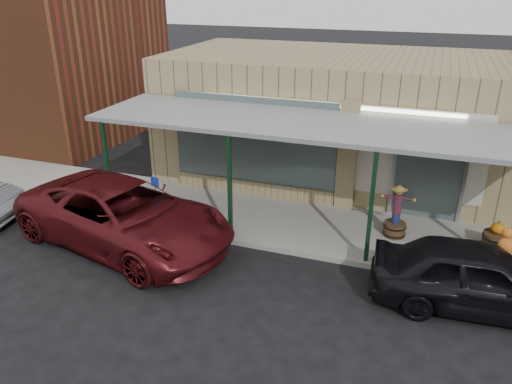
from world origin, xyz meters
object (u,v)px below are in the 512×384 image
(handicap_sign, at_px, (156,193))
(car_maroon, at_px, (124,215))
(parked_sedan, at_px, (479,277))
(barrel_scarecrow, at_px, (396,219))
(barrel_pumpkin, at_px, (496,239))

(handicap_sign, height_order, car_maroon, car_maroon)
(car_maroon, bearing_deg, parked_sedan, -75.90)
(barrel_scarecrow, relative_size, handicap_sign, 1.14)
(barrel_scarecrow, distance_m, handicap_sign, 6.64)
(barrel_pumpkin, relative_size, handicap_sign, 0.64)
(parked_sedan, relative_size, car_maroon, 0.75)
(parked_sedan, bearing_deg, car_maroon, 86.69)
(parked_sedan, xyz_separation_m, car_maroon, (-8.63, -0.13, 0.09))
(barrel_scarecrow, xyz_separation_m, car_maroon, (-6.71, -2.60, 0.19))
(handicap_sign, distance_m, car_maroon, 1.32)
(barrel_scarecrow, height_order, car_maroon, car_maroon)
(parked_sedan, distance_m, car_maroon, 8.63)
(barrel_pumpkin, xyz_separation_m, handicap_sign, (-9.00, -1.46, 0.57))
(barrel_pumpkin, bearing_deg, handicap_sign, -170.77)
(barrel_scarecrow, distance_m, parked_sedan, 3.13)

